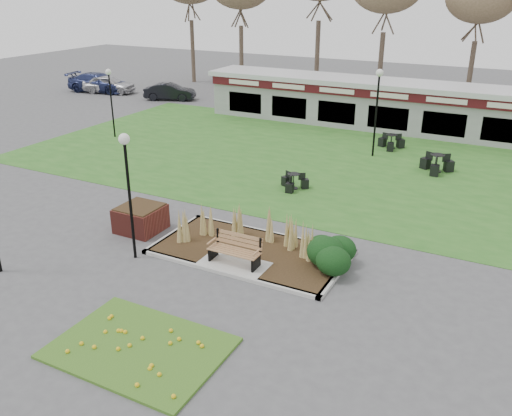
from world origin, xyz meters
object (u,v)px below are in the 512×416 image
at_px(food_pavilion, 395,105).
at_px(lamp_post_mid_left, 127,169).
at_px(bistro_set_b, 293,184).
at_px(bistro_set_d, 391,144).
at_px(bistro_set_c, 436,166).
at_px(car_silver, 109,84).
at_px(lamp_post_far_left, 110,88).
at_px(brick_planter, 141,218).
at_px(lamp_post_mid_right, 378,94).
at_px(car_blue, 99,83).
at_px(car_black, 170,92).
at_px(park_bench, 236,249).

relative_size(food_pavilion, lamp_post_mid_left, 5.85).
bearing_deg(bistro_set_b, food_pavilion, 84.58).
xyz_separation_m(lamp_post_mid_left, bistro_set_d, (4.22, 16.48, -2.79)).
distance_m(lamp_post_mid_left, bistro_set_b, 8.99).
relative_size(food_pavilion, bistro_set_c, 15.24).
bearing_deg(car_silver, lamp_post_far_left, -151.09).
height_order(bistro_set_b, bistro_set_c, bistro_set_c).
xyz_separation_m(brick_planter, lamp_post_far_left, (-9.60, 9.58, 2.39)).
relative_size(lamp_post_mid_right, bistro_set_b, 3.44).
relative_size(lamp_post_mid_left, car_blue, 0.80).
relative_size(lamp_post_far_left, car_blue, 0.75).
distance_m(bistro_set_b, car_silver, 26.20).
height_order(lamp_post_mid_left, lamp_post_far_left, lamp_post_mid_left).
xyz_separation_m(lamp_post_far_left, bistro_set_c, (17.93, 2.16, -2.56)).
bearing_deg(car_blue, lamp_post_mid_right, -114.11).
height_order(lamp_post_mid_right, bistro_set_b, lamp_post_mid_right).
distance_m(car_black, car_blue, 7.15).
bearing_deg(car_black, park_bench, -161.42).
bearing_deg(bistro_set_c, car_silver, 163.32).
bearing_deg(food_pavilion, car_blue, 177.60).
height_order(bistro_set_d, car_silver, car_silver).
bearing_deg(lamp_post_mid_right, bistro_set_d, 75.01).
relative_size(lamp_post_mid_left, bistro_set_d, 2.94).
distance_m(bistro_set_c, car_black, 23.02).
distance_m(brick_planter, lamp_post_mid_left, 3.37).
xyz_separation_m(bistro_set_d, car_blue, (-25.71, 5.32, 0.49)).
distance_m(lamp_post_mid_right, bistro_set_b, 7.25).
height_order(lamp_post_mid_left, bistro_set_d, lamp_post_mid_left).
height_order(brick_planter, lamp_post_far_left, lamp_post_far_left).
xyz_separation_m(park_bench, lamp_post_far_left, (-14.00, 10.33, 2.27)).
bearing_deg(lamp_post_far_left, car_blue, 135.78).
distance_m(brick_planter, food_pavilion, 19.49).
distance_m(food_pavilion, car_black, 17.61).
height_order(park_bench, brick_planter, park_bench).
xyz_separation_m(park_bench, bistro_set_d, (1.00, 15.43, -0.31)).
xyz_separation_m(bistro_set_b, car_black, (-16.37, 13.51, 0.39)).
xyz_separation_m(brick_planter, lamp_post_mid_left, (1.18, -1.80, 2.59)).
relative_size(park_bench, bistro_set_c, 1.05).
xyz_separation_m(lamp_post_mid_left, lamp_post_mid_right, (3.74, 14.66, 0.19)).
distance_m(brick_planter, car_black, 23.94).
relative_size(brick_planter, lamp_post_far_left, 0.38).
xyz_separation_m(food_pavilion, lamp_post_far_left, (-14.00, -9.38, 1.39)).
xyz_separation_m(car_black, car_blue, (-7.15, 0.00, 0.13)).
relative_size(lamp_post_mid_left, car_black, 1.09).
distance_m(bistro_set_d, car_silver, 25.20).
xyz_separation_m(food_pavilion, lamp_post_mid_right, (0.52, -6.10, 1.78)).
bearing_deg(bistro_set_d, park_bench, -93.71).
xyz_separation_m(park_bench, car_black, (-17.56, 20.75, 0.05)).
bearing_deg(car_silver, park_bench, -145.12).
xyz_separation_m(car_silver, car_blue, (-1.08, 0.00, 0.04)).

